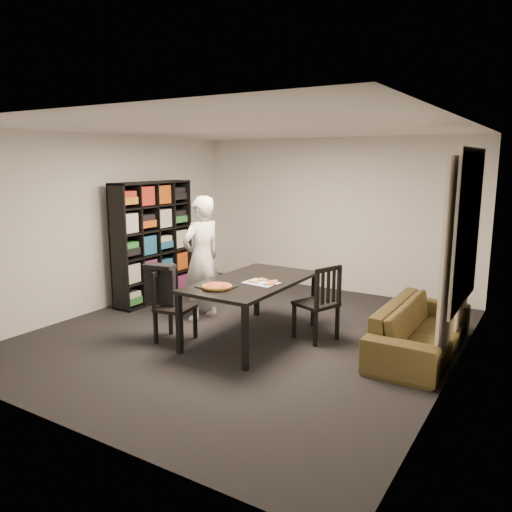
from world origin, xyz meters
The scene contains 16 objects.
room centered at (0.00, 0.00, 1.30)m, with size 5.01×5.51×2.61m.
window_pane centered at (2.48, 0.60, 1.50)m, with size 0.02×1.40×1.60m, color black.
window_frame centered at (2.48, 0.60, 1.50)m, with size 0.03×1.52×1.72m, color white.
curtain_left centered at (2.40, 0.08, 1.15)m, with size 0.03×0.70×2.25m, color beige.
curtain_right centered at (2.40, 1.12, 1.15)m, with size 0.03×0.70×2.25m, color beige.
bookshelf centered at (-2.16, 0.60, 0.95)m, with size 0.35×1.50×1.90m, color black.
dining_table centered at (0.14, -0.10, 0.69)m, with size 1.01×1.82×0.76m.
chair_left centered at (-0.71, -0.69, 0.51)m, with size 0.48×0.48×0.89m.
chair_right centered at (0.91, 0.28, 0.55)m, with size 0.57×0.57×0.96m.
draped_jacket centered at (-0.83, -0.71, 0.74)m, with size 0.42×0.24×0.49m.
person centered at (-0.89, 0.21, 0.87)m, with size 0.64×0.42×1.75m, color silver.
baking_tray centered at (-0.03, -0.62, 0.77)m, with size 0.40×0.32×0.01m, color black.
pepperoni_pizza centered at (0.01, -0.66, 0.79)m, with size 0.35×0.35×0.03m.
kitchen_towel centered at (0.31, -0.17, 0.76)m, with size 0.40×0.30×0.01m, color white.
pizza_slices centered at (0.34, -0.13, 0.78)m, with size 0.37×0.31×0.01m, color gold, non-canonical shape.
sofa centered at (2.07, 0.53, 0.29)m, with size 2.00×0.78×0.58m, color #46401C.
Camera 1 is at (3.33, -5.21, 2.23)m, focal length 35.00 mm.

